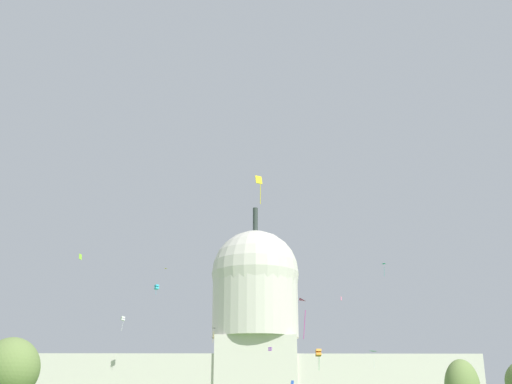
# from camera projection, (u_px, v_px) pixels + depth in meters

# --- Properties ---
(capitol_building) EXTENTS (148.66, 30.92, 74.46)m
(capitol_building) POSITION_uv_depth(u_px,v_px,m) (255.00, 348.00, 218.76)
(capitol_building) COLOR beige
(capitol_building) RESTS_ON ground_plane
(tree_west_far) EXTENTS (12.30, 12.41, 14.21)m
(tree_west_far) POSITION_uv_depth(u_px,v_px,m) (11.00, 368.00, 96.24)
(tree_west_far) COLOR #4C3823
(tree_west_far) RESTS_ON ground_plane
(kite_orange_low) EXTENTS (1.22, 1.30, 4.34)m
(kite_orange_low) POSITION_uv_depth(u_px,v_px,m) (318.00, 353.00, 133.72)
(kite_orange_low) COLOR orange
(kite_blue_low) EXTENTS (1.01, 0.85, 4.28)m
(kite_blue_low) POSITION_uv_depth(u_px,v_px,m) (292.00, 384.00, 184.33)
(kite_blue_low) COLOR blue
(kite_black_mid) EXTENTS (1.40, 1.20, 3.91)m
(kite_black_mid) POSITION_uv_depth(u_px,v_px,m) (213.00, 331.00, 191.38)
(kite_black_mid) COLOR black
(kite_gold_high) EXTENTS (0.88, 1.09, 0.20)m
(kite_gold_high) POSITION_uv_depth(u_px,v_px,m) (168.00, 270.00, 167.52)
(kite_gold_high) COLOR gold
(kite_yellow_mid) EXTENTS (0.77, 0.67, 3.12)m
(kite_yellow_mid) POSITION_uv_depth(u_px,v_px,m) (259.00, 183.00, 66.58)
(kite_yellow_mid) COLOR yellow
(kite_white_mid) EXTENTS (1.35, 1.33, 4.10)m
(kite_white_mid) POSITION_uv_depth(u_px,v_px,m) (123.00, 319.00, 177.73)
(kite_white_mid) COLOR white
(kite_violet_low) EXTENTS (0.92, 0.94, 0.89)m
(kite_violet_low) POSITION_uv_depth(u_px,v_px,m) (270.00, 349.00, 152.88)
(kite_violet_low) COLOR purple
(kite_cyan_high) EXTENTS (1.59, 1.60, 3.01)m
(kite_cyan_high) POSITION_uv_depth(u_px,v_px,m) (157.00, 287.00, 194.52)
(kite_cyan_high) COLOR #33BCDB
(kite_magenta_low) EXTENTS (0.90, 1.48, 4.10)m
(kite_magenta_low) POSITION_uv_depth(u_px,v_px,m) (306.00, 307.00, 74.60)
(kite_magenta_low) COLOR #D1339E
(kite_lime_mid) EXTENTS (0.52, 0.92, 1.23)m
(kite_lime_mid) POSITION_uv_depth(u_px,v_px,m) (80.00, 257.00, 125.68)
(kite_lime_mid) COLOR #8CD133
(kite_pink_mid) EXTENTS (0.48, 0.88, 1.11)m
(kite_pink_mid) POSITION_uv_depth(u_px,v_px,m) (341.00, 298.00, 170.60)
(kite_pink_mid) COLOR pink
(kite_turquoise_high) EXTENTS (1.19, 1.06, 3.70)m
(kite_turquoise_high) POSITION_uv_depth(u_px,v_px,m) (384.00, 265.00, 193.89)
(kite_turquoise_high) COLOR teal
(kite_green_low) EXTENTS (1.65, 1.76, 2.17)m
(kite_green_low) POSITION_uv_depth(u_px,v_px,m) (377.00, 355.00, 101.40)
(kite_green_low) COLOR green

